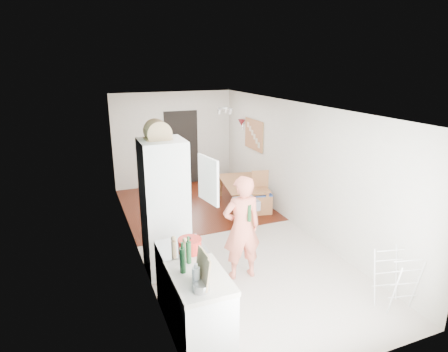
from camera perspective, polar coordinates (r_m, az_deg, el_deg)
room_shell at (r=6.86m, az=-0.23°, el=0.19°), size 3.20×7.00×2.50m
floor at (r=7.32m, az=-0.22°, el=-9.22°), size 3.20×7.00×0.01m
wood_floor_overlay at (r=8.92m, az=-4.64°, el=-4.27°), size 3.20×3.30×0.01m
sage_wall_panel at (r=4.41m, az=-9.85°, el=-1.59°), size 0.02×3.00×1.30m
tile_splashback at (r=4.20m, az=-7.62°, el=-12.93°), size 0.02×1.90×0.50m
doorway_recess at (r=10.18m, az=-6.47°, el=4.23°), size 0.90×0.04×2.00m
base_cabinet at (r=4.66m, az=-3.65°, el=-20.03°), size 0.60×0.90×0.86m
worktop at (r=4.40m, az=-3.76°, el=-15.25°), size 0.62×0.92×0.06m
range_cooker at (r=5.25m, az=-6.34°, el=-15.28°), size 0.60×0.60×0.88m
cooker_top at (r=5.02m, az=-6.51°, el=-10.84°), size 0.60×0.60×0.04m
fridge_housing at (r=5.86m, az=-9.00°, el=-4.86°), size 0.66×0.66×2.15m
fridge_door at (r=5.58m, az=-2.42°, el=-0.59°), size 0.14×0.56×0.70m
fridge_interior at (r=5.77m, az=-6.23°, el=-0.08°), size 0.02×0.52×0.66m
pinboard at (r=9.10m, az=4.60°, el=6.30°), size 0.03×0.90×0.70m
pinboard_frame at (r=9.10m, az=4.52°, el=6.30°), size 0.00×0.94×0.74m
wall_sconce at (r=9.63m, az=2.68°, el=8.13°), size 0.18×0.18×0.16m
person at (r=5.66m, az=2.74°, el=-6.54°), size 0.74×0.51×1.95m
dining_table at (r=8.79m, az=3.00°, el=-2.95°), size 0.97×1.46×0.48m
dining_chair at (r=8.29m, az=5.80°, el=-2.60°), size 0.46×0.46×0.93m
stool at (r=7.61m, az=3.17°, el=-6.37°), size 0.37×0.37×0.44m
grey_drape at (r=7.45m, az=3.37°, el=-4.26°), size 0.44×0.44×0.19m
drying_rack at (r=5.75m, az=24.66°, el=-14.28°), size 0.48×0.45×0.80m
bread_bin at (r=5.59m, az=-10.12°, el=6.58°), size 0.46×0.44×0.20m
red_casserole at (r=4.83m, az=-5.24°, el=-10.49°), size 0.34×0.34×0.18m
steel_pan at (r=4.12m, az=-3.43°, el=-16.54°), size 0.20×0.20×0.09m
held_bottle at (r=5.55m, az=3.87°, el=-5.67°), size 0.06×0.06×0.26m
bottle_a at (r=4.39m, az=-6.31°, el=-12.67°), size 0.09×0.09×0.30m
bottle_b at (r=4.57m, az=-5.41°, el=-11.52°), size 0.07×0.07×0.28m
bottle_c at (r=4.17m, az=-4.28°, el=-15.08°), size 0.09×0.09×0.21m
pepper_mill_front at (r=4.72m, az=-5.96°, el=-11.09°), size 0.06×0.06×0.20m
pepper_mill_back at (r=4.72m, az=-7.65°, el=-11.00°), size 0.06×0.06×0.23m
chopping_boards at (r=4.12m, az=-3.24°, el=-13.96°), size 0.09×0.29×0.39m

